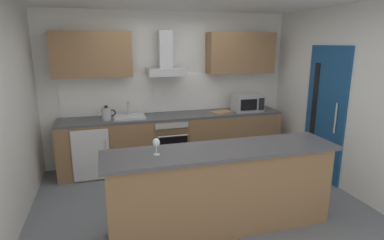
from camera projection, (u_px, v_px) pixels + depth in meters
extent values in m
cube|color=slate|center=(198.00, 203.00, 4.26)|extent=(5.27, 4.41, 0.02)
cube|color=white|center=(169.00, 88.00, 5.59)|extent=(5.27, 0.12, 2.60)
cube|color=white|center=(1.00, 119.00, 3.35)|extent=(0.12, 4.41, 2.60)
cube|color=white|center=(344.00, 99.00, 4.54)|extent=(0.12, 4.41, 2.60)
cube|color=white|center=(170.00, 93.00, 5.54)|extent=(3.63, 0.02, 0.66)
cube|color=olive|center=(174.00, 141.00, 5.45)|extent=(3.76, 0.60, 0.86)
cube|color=#4C4C51|center=(174.00, 116.00, 5.34)|extent=(3.76, 0.60, 0.04)
cube|color=olive|center=(222.00, 191.00, 3.57)|extent=(2.52, 0.52, 0.92)
cube|color=#4C4C51|center=(223.00, 150.00, 3.46)|extent=(2.62, 0.64, 0.04)
cube|color=olive|center=(92.00, 54.00, 4.89)|extent=(1.20, 0.32, 0.70)
cube|color=olive|center=(241.00, 53.00, 5.57)|extent=(1.20, 0.32, 0.70)
cube|color=navy|center=(325.00, 114.00, 4.84)|extent=(0.04, 0.85, 2.05)
cube|color=black|center=(314.00, 105.00, 5.03)|extent=(0.01, 0.11, 1.31)
cylinder|color=#B7BABC|center=(335.00, 118.00, 4.57)|extent=(0.03, 0.03, 0.45)
cube|color=slate|center=(169.00, 141.00, 5.39)|extent=(0.60, 0.56, 0.80)
cube|color=black|center=(172.00, 150.00, 5.13)|extent=(0.50, 0.02, 0.48)
cube|color=#B7BABC|center=(172.00, 126.00, 5.04)|extent=(0.54, 0.02, 0.09)
cylinder|color=#B7BABC|center=(173.00, 136.00, 5.05)|extent=(0.49, 0.02, 0.02)
cube|color=white|center=(91.00, 149.00, 5.06)|extent=(0.58, 0.56, 0.85)
cube|color=silver|center=(91.00, 155.00, 4.79)|extent=(0.55, 0.02, 0.80)
cylinder|color=#B7BABC|center=(106.00, 152.00, 4.82)|extent=(0.02, 0.02, 0.38)
cube|color=#B7BABC|center=(247.00, 103.00, 5.61)|extent=(0.50, 0.36, 0.30)
cube|color=black|center=(249.00, 105.00, 5.41)|extent=(0.30, 0.02, 0.19)
cube|color=black|center=(262.00, 104.00, 5.48)|extent=(0.10, 0.01, 0.21)
cube|color=silver|center=(129.00, 117.00, 5.11)|extent=(0.50, 0.40, 0.04)
cylinder|color=#B7BABC|center=(128.00, 109.00, 5.20)|extent=(0.03, 0.03, 0.26)
cylinder|color=#B7BABC|center=(128.00, 102.00, 5.10)|extent=(0.03, 0.16, 0.03)
cylinder|color=#B7BABC|center=(106.00, 114.00, 4.96)|extent=(0.15, 0.15, 0.20)
sphere|color=black|center=(106.00, 107.00, 4.93)|extent=(0.06, 0.06, 0.06)
cone|color=#B7BABC|center=(100.00, 112.00, 4.92)|extent=(0.09, 0.04, 0.07)
torus|color=black|center=(112.00, 113.00, 4.98)|extent=(0.11, 0.02, 0.11)
cube|color=#B7BABC|center=(166.00, 72.00, 5.21)|extent=(0.62, 0.45, 0.12)
cube|color=#B7BABC|center=(165.00, 49.00, 5.17)|extent=(0.22, 0.22, 0.60)
cylinder|color=silver|center=(157.00, 154.00, 3.26)|extent=(0.07, 0.07, 0.01)
cylinder|color=silver|center=(156.00, 150.00, 3.25)|extent=(0.01, 0.01, 0.09)
ellipsoid|color=silver|center=(156.00, 143.00, 3.23)|extent=(0.08, 0.08, 0.10)
cube|color=tan|center=(222.00, 112.00, 5.51)|extent=(0.39, 0.31, 0.02)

